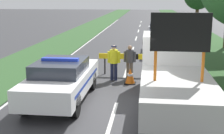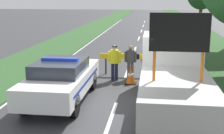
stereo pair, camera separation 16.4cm
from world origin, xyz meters
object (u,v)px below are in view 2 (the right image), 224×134
object	(u,v)px
queued_car_hatch_blue	(163,42)
traffic_cone_near_truck	(72,69)
pedestrian_civilian	(130,59)
queued_car_sedan_silver	(162,31)
work_truck	(174,72)
road_barrier	(129,58)
police_officer	(115,60)
traffic_cone_behind_barrier	(60,72)
police_car	(62,79)
traffic_cone_near_police	(131,76)
traffic_cone_centre_front	(83,74)

from	to	relation	value
queued_car_hatch_blue	traffic_cone_near_truck	bearing A→B (deg)	55.60
pedestrian_civilian	traffic_cone_near_truck	distance (m)	2.91
pedestrian_civilian	queued_car_sedan_silver	world-z (taller)	pedestrian_civilian
work_truck	traffic_cone_near_truck	world-z (taller)	work_truck
road_barrier	police_officer	bearing A→B (deg)	-123.37
queued_car_hatch_blue	traffic_cone_behind_barrier	bearing A→B (deg)	56.97
police_car	police_officer	world-z (taller)	police_car
traffic_cone_near_police	traffic_cone_behind_barrier	xyz separation A→B (m)	(-3.24, 0.27, 0.01)
police_officer	queued_car_hatch_blue	xyz separation A→B (m)	(2.35, 7.25, -0.18)
pedestrian_civilian	queued_car_sedan_silver	distance (m)	12.97
police_officer	work_truck	bearing A→B (deg)	126.77
queued_car_sedan_silver	police_officer	bearing A→B (deg)	79.39
work_truck	traffic_cone_near_police	size ratio (longest dim) A/B	9.19
police_car	queued_car_hatch_blue	distance (m)	10.99
traffic_cone_near_truck	traffic_cone_behind_barrier	distance (m)	0.97
traffic_cone_near_truck	queued_car_hatch_blue	world-z (taller)	queued_car_hatch_blue
traffic_cone_near_police	traffic_cone_centre_front	distance (m)	2.17
road_barrier	police_officer	distance (m)	1.25
queued_car_hatch_blue	police_officer	bearing A→B (deg)	72.03
police_car	work_truck	xyz separation A→B (m)	(3.94, 0.32, 0.29)
traffic_cone_centre_front	traffic_cone_near_police	bearing A→B (deg)	-5.16
road_barrier	traffic_cone_near_police	xyz separation A→B (m)	(0.18, -1.56, -0.50)
traffic_cone_near_truck	police_car	bearing A→B (deg)	-80.97
queued_car_hatch_blue	traffic_cone_near_police	bearing A→B (deg)	78.32
queued_car_hatch_blue	traffic_cone_centre_front	bearing A→B (deg)	63.47
pedestrian_civilian	traffic_cone_near_truck	xyz separation A→B (m)	(-2.81, 0.35, -0.64)
traffic_cone_near_truck	police_officer	bearing A→B (deg)	-18.45
police_car	queued_car_hatch_blue	world-z (taller)	police_car
work_truck	traffic_cone_behind_barrier	bearing A→B (deg)	-26.74
police_car	police_officer	xyz separation A→B (m)	(1.53, 3.03, 0.14)
police_car	queued_car_sedan_silver	xyz separation A→B (m)	(4.01, 16.23, 0.01)
pedestrian_civilian	queued_car_hatch_blue	world-z (taller)	pedestrian_civilian
pedestrian_civilian	traffic_cone_centre_front	bearing A→B (deg)	-147.77
traffic_cone_behind_barrier	traffic_cone_near_truck	bearing A→B (deg)	68.34
police_car	road_barrier	xyz separation A→B (m)	(2.11, 4.13, 0.03)
police_car	traffic_cone_behind_barrier	bearing A→B (deg)	103.83
work_truck	pedestrian_civilian	size ratio (longest dim) A/B	4.06
police_officer	traffic_cone_behind_barrier	world-z (taller)	police_officer
traffic_cone_behind_barrier	traffic_cone_near_police	bearing A→B (deg)	-4.82
road_barrier	queued_car_hatch_blue	bearing A→B (deg)	68.27
road_barrier	traffic_cone_behind_barrier	xyz separation A→B (m)	(-3.06, -1.29, -0.49)
work_truck	queued_car_sedan_silver	bearing A→B (deg)	-89.71
police_officer	traffic_cone_behind_barrier	distance (m)	2.56
pedestrian_civilian	traffic_cone_near_police	size ratio (longest dim) A/B	2.26
traffic_cone_near_police	queued_car_hatch_blue	xyz separation A→B (m)	(1.59, 7.71, 0.43)
queued_car_hatch_blue	police_car	bearing A→B (deg)	69.29
traffic_cone_near_police	traffic_cone_behind_barrier	size ratio (longest dim) A/B	0.97
pedestrian_civilian	traffic_cone_centre_front	size ratio (longest dim) A/B	2.33
road_barrier	queued_car_sedan_silver	xyz separation A→B (m)	(1.90, 12.10, -0.02)
police_car	traffic_cone_near_police	world-z (taller)	police_car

